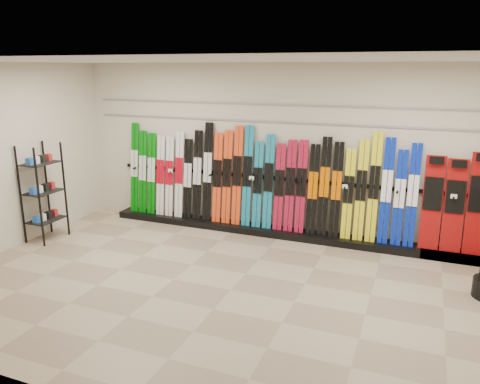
% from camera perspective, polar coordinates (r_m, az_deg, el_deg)
% --- Properties ---
extents(floor, '(8.00, 8.00, 0.00)m').
position_cam_1_polar(floor, '(6.47, -1.11, -11.85)').
color(floor, gray).
rests_on(floor, ground).
extents(back_wall, '(8.00, 0.00, 8.00)m').
position_cam_1_polar(back_wall, '(8.25, 5.59, 5.01)').
color(back_wall, beige).
rests_on(back_wall, floor).
extents(ceiling, '(8.00, 8.00, 0.00)m').
position_cam_1_polar(ceiling, '(5.77, -1.27, 15.79)').
color(ceiling, silver).
rests_on(ceiling, back_wall).
extents(ski_rack_base, '(8.00, 0.40, 0.12)m').
position_cam_1_polar(ski_rack_base, '(8.36, 6.40, -5.11)').
color(ski_rack_base, black).
rests_on(ski_rack_base, floor).
extents(skis, '(5.37, 0.24, 1.83)m').
position_cam_1_polar(skis, '(8.34, 2.23, 1.26)').
color(skis, '#046F09').
rests_on(skis, ski_rack_base).
extents(snowboards, '(1.26, 0.24, 1.57)m').
position_cam_1_polar(snowboards, '(7.97, 25.82, -1.47)').
color(snowboards, '#990C0C').
rests_on(snowboards, ski_rack_base).
extents(accessory_rack, '(0.40, 0.60, 1.68)m').
position_cam_1_polar(accessory_rack, '(8.69, -22.86, -0.06)').
color(accessory_rack, black).
rests_on(accessory_rack, floor).
extents(slatwall_rail_0, '(7.60, 0.02, 0.03)m').
position_cam_1_polar(slatwall_rail_0, '(8.16, 5.64, 8.45)').
color(slatwall_rail_0, gray).
rests_on(slatwall_rail_0, back_wall).
extents(slatwall_rail_1, '(7.60, 0.02, 0.03)m').
position_cam_1_polar(slatwall_rail_1, '(8.14, 5.70, 10.55)').
color(slatwall_rail_1, gray).
rests_on(slatwall_rail_1, back_wall).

